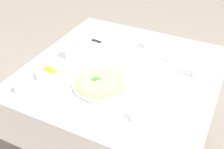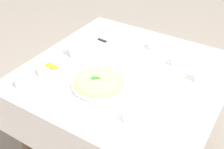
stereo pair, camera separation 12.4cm
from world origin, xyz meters
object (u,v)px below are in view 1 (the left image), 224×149
object	(u,v)px
coffee_cup_center_back	(139,116)
dinner_knife	(103,43)
water_glass_far_left	(71,52)
pizza	(101,82)
napkin_folded	(103,45)
coffee_cup_near_right	(149,44)
coffee_cup_near_left	(174,58)
citrus_bowl	(49,73)
water_glass_back_corner	(199,70)
pizza_plate	(101,84)
coffee_cup_right_edge	(22,87)

from	to	relation	value
coffee_cup_center_back	dinner_knife	bearing A→B (deg)	131.32
dinner_knife	water_glass_far_left	bearing A→B (deg)	-110.49
pizza	napkin_folded	size ratio (longest dim) A/B	1.23
coffee_cup_center_back	water_glass_far_left	distance (m)	0.65
coffee_cup_near_right	coffee_cup_near_left	world-z (taller)	coffee_cup_near_right
water_glass_far_left	coffee_cup_near_left	bearing A→B (deg)	22.25
napkin_folded	coffee_cup_near_left	bearing A→B (deg)	2.57
coffee_cup_near_right	napkin_folded	distance (m)	0.30
water_glass_far_left	citrus_bowl	size ratio (longest dim) A/B	0.68
napkin_folded	dinner_knife	bearing A→B (deg)	-6.76
water_glass_far_left	citrus_bowl	bearing A→B (deg)	-90.77
coffee_cup_center_back	water_glass_back_corner	distance (m)	0.50
pizza_plate	water_glass_back_corner	size ratio (longest dim) A/B	2.93
coffee_cup_center_back	coffee_cup_near_right	bearing A→B (deg)	106.34
coffee_cup_near_right	water_glass_far_left	bearing A→B (deg)	-139.32
pizza_plate	coffee_cup_near_left	size ratio (longest dim) A/B	2.32
pizza_plate	dinner_knife	distance (m)	0.42
coffee_cup_right_edge	napkin_folded	xyz separation A→B (m)	(0.15, 0.60, -0.02)
coffee_cup_near_left	water_glass_far_left	world-z (taller)	water_glass_far_left
coffee_cup_center_back	dinner_knife	xyz separation A→B (m)	(-0.46, 0.53, -0.00)
water_glass_back_corner	citrus_bowl	xyz separation A→B (m)	(-0.74, -0.37, -0.02)
dinner_knife	citrus_bowl	distance (m)	0.44
coffee_cup_right_edge	napkin_folded	world-z (taller)	coffee_cup_right_edge
water_glass_back_corner	coffee_cup_near_left	bearing A→B (deg)	153.20
citrus_bowl	dinner_knife	bearing A→B (deg)	75.65
pizza	napkin_folded	bearing A→B (deg)	116.50
pizza	dinner_knife	xyz separation A→B (m)	(-0.18, 0.38, -0.00)
water_glass_far_left	napkin_folded	size ratio (longest dim) A/B	0.46
water_glass_far_left	pizza_plate	bearing A→B (deg)	-29.61
coffee_cup_center_back	coffee_cup_near_right	size ratio (longest dim) A/B	1.02
pizza	water_glass_far_left	world-z (taller)	water_glass_far_left
pizza_plate	water_glass_back_corner	world-z (taller)	water_glass_back_corner
coffee_cup_near_right	coffee_cup_right_edge	xyz separation A→B (m)	(-0.43, -0.72, -0.00)
pizza	water_glass_back_corner	world-z (taller)	water_glass_back_corner
coffee_cup_center_back	pizza	bearing A→B (deg)	151.57
water_glass_back_corner	napkin_folded	xyz separation A→B (m)	(-0.63, 0.06, -0.03)
coffee_cup_center_back	coffee_cup_right_edge	xyz separation A→B (m)	(-0.61, -0.08, 0.00)
coffee_cup_near_right	dinner_knife	distance (m)	0.30
citrus_bowl	water_glass_far_left	bearing A→B (deg)	89.23
napkin_folded	water_glass_back_corner	bearing A→B (deg)	-5.70
coffee_cup_right_edge	water_glass_back_corner	size ratio (longest dim) A/B	1.26
dinner_knife	citrus_bowl	xyz separation A→B (m)	(-0.11, -0.43, 0.00)
coffee_cup_near_right	napkin_folded	world-z (taller)	coffee_cup_near_right
napkin_folded	coffee_cup_right_edge	bearing A→B (deg)	-104.30
pizza	coffee_cup_near_left	world-z (taller)	coffee_cup_near_left
pizza	napkin_folded	distance (m)	0.42
coffee_cup_near_right	water_glass_back_corner	world-z (taller)	water_glass_back_corner
coffee_cup_near_right	pizza_plate	bearing A→B (deg)	-100.23
napkin_folded	dinner_knife	size ratio (longest dim) A/B	1.13
pizza	coffee_cup_right_edge	xyz separation A→B (m)	(-0.34, -0.23, 0.00)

